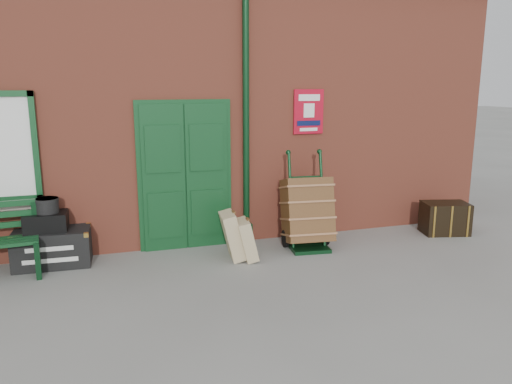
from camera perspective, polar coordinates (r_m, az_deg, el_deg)
name	(u,v)px	position (r m, az deg, el deg)	size (l,w,h in m)	color
ground	(230,279)	(6.59, -3.00, -9.91)	(80.00, 80.00, 0.00)	gray
station_building	(181,101)	(9.53, -8.59, 10.21)	(10.30, 4.30, 4.36)	#AE4F38
houdini_trunk	(53,248)	(7.53, -22.23, -5.92)	(1.01, 0.56, 0.51)	black
strongbox	(46,222)	(7.43, -22.85, -3.15)	(0.56, 0.41, 0.25)	black
hatbox	(47,205)	(7.38, -22.77, -1.43)	(0.30, 0.30, 0.20)	black
suitcase_back	(232,235)	(7.21, -2.72, -4.98)	(0.19, 0.48, 0.67)	tan
suitcase_front	(246,240)	(7.18, -1.11, -5.46)	(0.17, 0.43, 0.58)	tan
porter_trolley	(307,212)	(7.69, 5.86, -2.25)	(0.79, 0.84, 1.46)	black
dark_trunk	(445,218)	(9.01, 20.78, -2.80)	(0.73, 0.48, 0.53)	black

